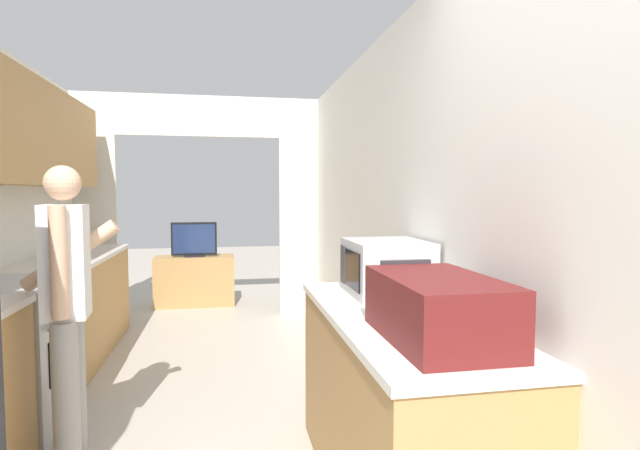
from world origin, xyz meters
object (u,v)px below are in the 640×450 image
object	(u,v)px
person	(67,308)
range_oven	(8,354)
suitcase	(437,308)
television	(194,240)
tv_cabinet	(195,281)
microwave	(386,267)

from	to	relation	value
person	range_oven	bearing A→B (deg)	38.45
suitcase	range_oven	bearing A→B (deg)	143.01
television	suitcase	bearing A→B (deg)	-76.16
suitcase	television	bearing A→B (deg)	103.84
tv_cabinet	television	distance (m)	0.52
range_oven	person	xyz separation A→B (m)	(0.50, -0.52, 0.39)
suitcase	microwave	distance (m)	0.84
suitcase	microwave	world-z (taller)	microwave
range_oven	suitcase	distance (m)	2.66
suitcase	person	bearing A→B (deg)	146.61
television	microwave	bearing A→B (deg)	-72.25
person	television	bearing A→B (deg)	-11.67
range_oven	tv_cabinet	bearing A→B (deg)	73.84
person	suitcase	distance (m)	1.90
person	tv_cabinet	bearing A→B (deg)	-11.59
person	microwave	distance (m)	1.68
tv_cabinet	suitcase	bearing A→B (deg)	-76.28
range_oven	television	bearing A→B (deg)	73.63
suitcase	tv_cabinet	distance (m)	4.92
suitcase	television	distance (m)	4.83
person	microwave	bearing A→B (deg)	-102.22
range_oven	person	distance (m)	0.82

